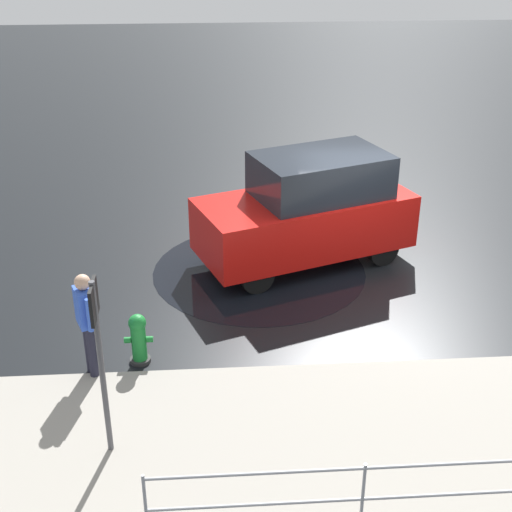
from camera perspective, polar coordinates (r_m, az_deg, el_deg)
ground_plane at (r=13.04m, az=9.33°, el=-1.82°), size 60.00×60.00×0.00m
kerb_strip at (r=9.69m, az=14.78°, el=-13.59°), size 24.00×3.20×0.04m
moving_hatchback at (r=13.14m, az=4.23°, el=3.69°), size 4.25×2.95×2.06m
fire_hydrant at (r=10.59m, az=-9.38°, el=-6.55°), size 0.42×0.31×0.80m
pedestrian at (r=10.17m, az=-13.40°, el=-4.79°), size 0.36×0.54×1.62m
sign_post at (r=8.40m, az=-12.46°, el=-6.93°), size 0.07×0.44×2.40m
puddle_patch at (r=13.14m, az=0.25°, el=-1.18°), size 3.91×3.91×0.01m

